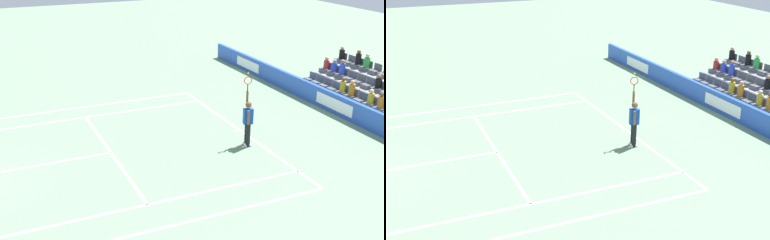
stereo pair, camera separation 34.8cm
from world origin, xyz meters
TOP-DOWN VIEW (x-y plane):
  - line_baseline at (0.00, -11.89)m, footprint 10.97×0.10m
  - line_service at (0.00, -6.40)m, footprint 8.23×0.10m
  - line_centre_service at (0.00, -3.20)m, footprint 0.10×6.40m
  - line_singles_sideline_left at (4.12, -5.95)m, footprint 0.10×11.89m
  - line_singles_sideline_right at (-4.12, -5.95)m, footprint 0.10×11.89m
  - line_doubles_sideline_left at (5.49, -5.95)m, footprint 0.10×11.89m
  - line_doubles_sideline_right at (-5.49, -5.95)m, footprint 0.10×11.89m
  - line_centre_mark at (0.00, -11.79)m, footprint 0.10×0.20m
  - sponsor_barrier at (0.00, -16.82)m, footprint 23.11×0.22m
  - tennis_player at (-1.46, -11.39)m, footprint 0.51×0.41m
  - stadium_stand at (0.00, -19.13)m, footprint 7.44×2.85m

SIDE VIEW (x-z plane):
  - line_baseline at x=0.00m, z-range 0.00..0.01m
  - line_service at x=0.00m, z-range 0.00..0.01m
  - line_centre_service at x=0.00m, z-range 0.00..0.01m
  - line_singles_sideline_left at x=4.12m, z-range 0.00..0.01m
  - line_singles_sideline_right at x=-4.12m, z-range 0.00..0.01m
  - line_doubles_sideline_left at x=5.49m, z-range 0.00..0.01m
  - line_doubles_sideline_right at x=-5.49m, z-range 0.00..0.01m
  - line_centre_mark at x=0.00m, z-range 0.00..0.01m
  - sponsor_barrier at x=0.00m, z-range 0.00..0.92m
  - stadium_stand at x=0.00m, z-range -0.54..1.67m
  - tennis_player at x=-1.46m, z-range -0.43..2.42m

